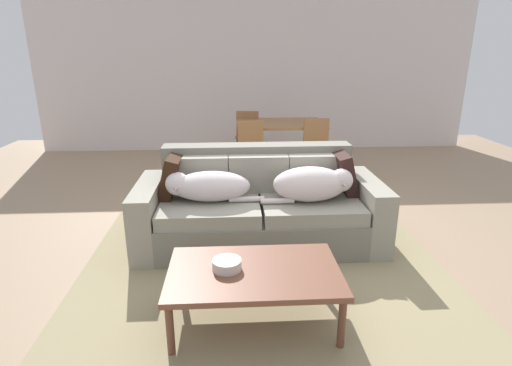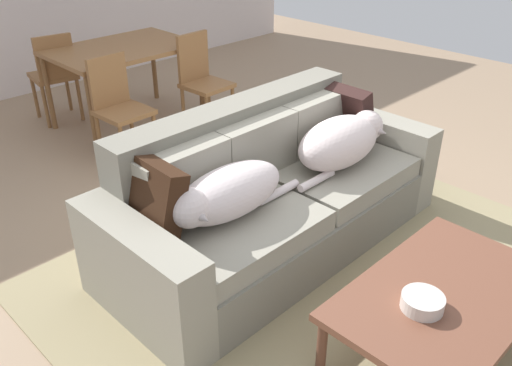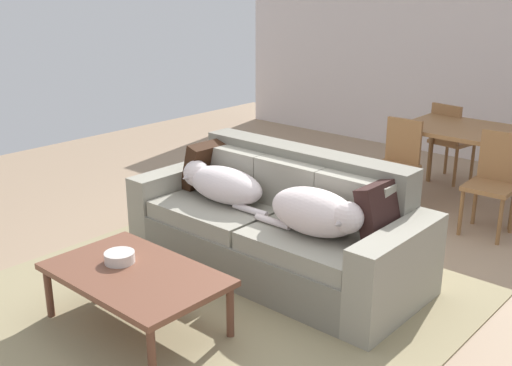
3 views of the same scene
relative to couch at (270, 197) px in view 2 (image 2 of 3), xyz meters
name	(u,v)px [view 2 (image 2 of 3)]	position (x,y,z in m)	size (l,w,h in m)	color
ground_plane	(287,225)	(0.22, 0.04, -0.34)	(10.00, 10.00, 0.00)	#9F8366
area_rug	(375,299)	(0.00, -0.85, -0.34)	(3.13, 3.35, 0.01)	#9A8B65
couch	(270,197)	(0.00, 0.00, 0.00)	(2.34, 1.00, 0.91)	gray
dog_on_left_cushion	(225,194)	(-0.50, -0.13, 0.28)	(0.91, 0.35, 0.29)	silver
dog_on_right_cushion	(342,141)	(0.49, -0.18, 0.30)	(0.86, 0.38, 0.32)	silver
throw_pillow_by_left_arm	(153,199)	(-0.85, 0.05, 0.32)	(0.12, 0.41, 0.41)	#311C0F
throw_pillow_by_right_arm	(346,114)	(0.85, 0.06, 0.32)	(0.12, 0.41, 0.41)	black
coffee_table	(444,298)	(-0.12, -1.29, 0.02)	(1.17, 0.73, 0.40)	brown
bowl_on_coffee_table	(422,302)	(-0.30, -1.27, 0.09)	(0.20, 0.20, 0.07)	silver
dining_table	(123,54)	(0.47, 2.41, 0.36)	(1.32, 0.91, 0.77)	olive
dining_chair_near_left	(118,104)	(0.01, 1.79, 0.15)	(0.42, 0.42, 0.89)	olive
dining_chair_near_right	(202,77)	(0.95, 1.82, 0.16)	(0.42, 0.42, 0.91)	olive
dining_chair_far_left	(55,73)	(0.01, 2.94, 0.16)	(0.46, 0.46, 0.89)	olive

